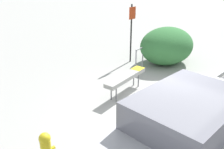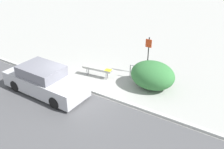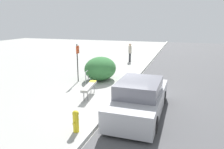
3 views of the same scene
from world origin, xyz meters
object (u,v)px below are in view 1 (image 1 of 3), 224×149
(fire_hydrant, at_px, (46,149))
(parked_car_near, at_px, (189,130))
(bench, at_px, (126,77))
(bike_rack, at_px, (139,56))
(sign_post, at_px, (131,28))

(fire_hydrant, xyz_separation_m, parked_car_near, (2.09, -1.75, 0.24))
(bench, bearing_deg, fire_hydrant, -171.44)
(bike_rack, relative_size, parked_car_near, 0.18)
(bike_rack, height_order, parked_car_near, parked_car_near)
(bike_rack, bearing_deg, sign_post, 61.88)
(bike_rack, xyz_separation_m, fire_hydrant, (-5.26, -1.98, -0.09))
(sign_post, bearing_deg, bench, -142.55)
(bike_rack, relative_size, sign_post, 0.36)
(bench, xyz_separation_m, fire_hydrant, (-3.39, -1.01, -0.11))
(sign_post, distance_m, fire_hydrant, 6.38)
(bench, xyz_separation_m, bike_rack, (1.87, 0.97, -0.01))
(bike_rack, bearing_deg, parked_car_near, -130.34)
(bench, xyz_separation_m, sign_post, (2.29, 1.75, 0.87))
(fire_hydrant, height_order, parked_car_near, parked_car_near)
(fire_hydrant, relative_size, parked_car_near, 0.17)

